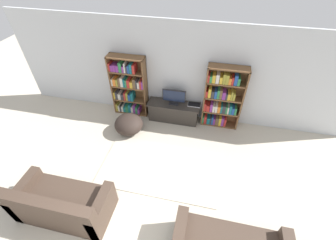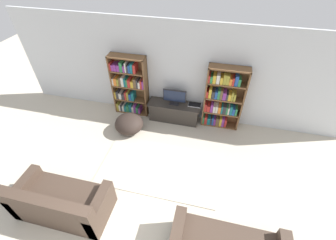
{
  "view_description": "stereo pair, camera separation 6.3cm",
  "coord_description": "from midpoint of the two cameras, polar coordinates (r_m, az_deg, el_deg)",
  "views": [
    {
      "loc": [
        0.83,
        -0.72,
        4.13
      ],
      "look_at": [
        -0.01,
        3.1,
        0.7
      ],
      "focal_mm": 24.0,
      "sensor_mm": 36.0,
      "label": 1
    },
    {
      "loc": [
        0.89,
        -0.7,
        4.13
      ],
      "look_at": [
        -0.01,
        3.1,
        0.7
      ],
      "focal_mm": 24.0,
      "sensor_mm": 36.0,
      "label": 2
    }
  ],
  "objects": [
    {
      "name": "laptop",
      "position": [
        5.95,
        7.11,
        3.82
      ],
      "size": [
        0.34,
        0.2,
        0.03
      ],
      "color": "silver",
      "rests_on": "tv_stand"
    },
    {
      "name": "area_rug",
      "position": [
        5.15,
        -1.84,
        -11.97
      ],
      "size": [
        2.6,
        1.44,
        0.02
      ],
      "color": "beige",
      "rests_on": "ground_plane"
    },
    {
      "name": "wall_back",
      "position": [
        5.76,
        3.12,
        11.77
      ],
      "size": [
        8.8,
        0.06,
        2.6
      ],
      "color": "silver",
      "rests_on": "ground_plane"
    },
    {
      "name": "couch_left_sectional",
      "position": [
        4.75,
        -24.98,
        -18.56
      ],
      "size": [
        1.69,
        0.81,
        0.88
      ],
      "color": "#423328",
      "rests_on": "ground_plane"
    },
    {
      "name": "television",
      "position": [
        5.85,
        1.98,
        5.89
      ],
      "size": [
        0.61,
        0.16,
        0.42
      ],
      "color": "black",
      "rests_on": "tv_stand"
    },
    {
      "name": "tv_stand",
      "position": [
        6.12,
        1.83,
        2.1
      ],
      "size": [
        1.39,
        0.44,
        0.53
      ],
      "color": "#332D28",
      "rests_on": "ground_plane"
    },
    {
      "name": "beanbag_ottoman",
      "position": [
        5.87,
        -9.56,
        -0.94
      ],
      "size": [
        0.73,
        0.73,
        0.48
      ],
      "primitive_type": "ellipsoid",
      "color": "#2D231E",
      "rests_on": "ground_plane"
    },
    {
      "name": "bookshelf_right",
      "position": [
        5.8,
        13.91,
        5.23
      ],
      "size": [
        0.95,
        0.3,
        1.71
      ],
      "color": "brown",
      "rests_on": "ground_plane"
    },
    {
      "name": "bookshelf_left",
      "position": [
        6.18,
        -9.56,
        8.49
      ],
      "size": [
        0.95,
        0.3,
        1.71
      ],
      "color": "brown",
      "rests_on": "ground_plane"
    }
  ]
}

